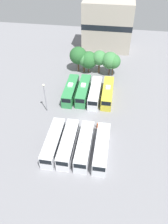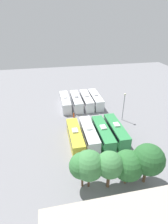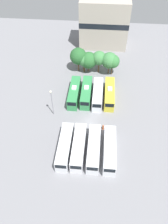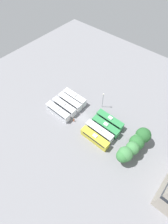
# 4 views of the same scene
# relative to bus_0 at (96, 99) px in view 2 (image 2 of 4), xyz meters

# --- Properties ---
(ground_plane) EXTENTS (116.50, 116.50, 0.00)m
(ground_plane) POSITION_rel_bus_0_xyz_m (4.69, 8.96, -1.78)
(ground_plane) COLOR gray
(bus_0) EXTENTS (2.59, 10.97, 3.59)m
(bus_0) POSITION_rel_bus_0_xyz_m (0.00, 0.00, 0.00)
(bus_0) COLOR silver
(bus_0) RESTS_ON ground_plane
(bus_1) EXTENTS (2.59, 10.97, 3.59)m
(bus_1) POSITION_rel_bus_0_xyz_m (3.00, 0.11, 0.00)
(bus_1) COLOR silver
(bus_1) RESTS_ON ground_plane
(bus_2) EXTENTS (2.59, 10.97, 3.59)m
(bus_2) POSITION_rel_bus_0_xyz_m (6.24, 0.09, 0.00)
(bus_2) COLOR silver
(bus_2) RESTS_ON ground_plane
(bus_3) EXTENTS (2.59, 10.97, 3.59)m
(bus_3) POSITION_rel_bus_0_xyz_m (9.64, 0.02, 0.00)
(bus_3) COLOR silver
(bus_3) RESTS_ON ground_plane
(bus_4) EXTENTS (2.59, 10.97, 3.59)m
(bus_4) POSITION_rel_bus_0_xyz_m (-0.14, 17.83, 0.00)
(bus_4) COLOR #338C4C
(bus_4) RESTS_ON ground_plane
(bus_5) EXTENTS (2.59, 10.97, 3.59)m
(bus_5) POSITION_rel_bus_0_xyz_m (3.14, 18.22, 0.00)
(bus_5) COLOR #338C4C
(bus_5) RESTS_ON ground_plane
(bus_6) EXTENTS (2.59, 10.97, 3.59)m
(bus_6) POSITION_rel_bus_0_xyz_m (6.26, 17.77, 0.00)
(bus_6) COLOR silver
(bus_6) RESTS_ON ground_plane
(bus_7) EXTENTS (2.59, 10.97, 3.59)m
(bus_7) POSITION_rel_bus_0_xyz_m (9.44, 18.23, 0.00)
(bus_7) COLOR gold
(bus_7) RESTS_ON ground_plane
(worker_person) EXTENTS (0.36, 0.36, 1.61)m
(worker_person) POSITION_rel_bus_0_xyz_m (8.09, 6.95, -1.03)
(worker_person) COLOR #CC4C19
(worker_person) RESTS_ON ground_plane
(light_pole) EXTENTS (0.60, 0.60, 7.87)m
(light_pole) POSITION_rel_bus_0_xyz_m (-4.68, 10.84, 3.55)
(light_pole) COLOR gray
(light_pole) RESTS_ON ground_plane
(tree_0) EXTENTS (5.12, 5.12, 7.61)m
(tree_0) POSITION_rel_bus_0_xyz_m (-0.40, 30.73, 3.25)
(tree_0) COLOR brown
(tree_0) RESTS_ON ground_plane
(tree_1) EXTENTS (3.91, 3.91, 6.16)m
(tree_1) POSITION_rel_bus_0_xyz_m (1.44, 30.19, 2.39)
(tree_1) COLOR brown
(tree_1) RESTS_ON ground_plane
(tree_2) EXTENTS (5.07, 5.07, 6.56)m
(tree_2) POSITION_rel_bus_0_xyz_m (2.82, 30.37, 2.24)
(tree_2) COLOR brown
(tree_2) RESTS_ON ground_plane
(tree_3) EXTENTS (4.30, 4.30, 7.06)m
(tree_3) POSITION_rel_bus_0_xyz_m (5.93, 30.46, 3.09)
(tree_3) COLOR brown
(tree_3) RESTS_ON ground_plane
(tree_4) EXTENTS (4.84, 4.84, 7.15)m
(tree_4) POSITION_rel_bus_0_xyz_m (9.05, 29.78, 2.94)
(tree_4) COLOR brown
(tree_4) RESTS_ON ground_plane
(tree_5) EXTENTS (4.15, 4.15, 6.71)m
(tree_5) POSITION_rel_bus_0_xyz_m (10.06, 29.53, 2.83)
(tree_5) COLOR brown
(tree_5) RESTS_ON ground_plane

